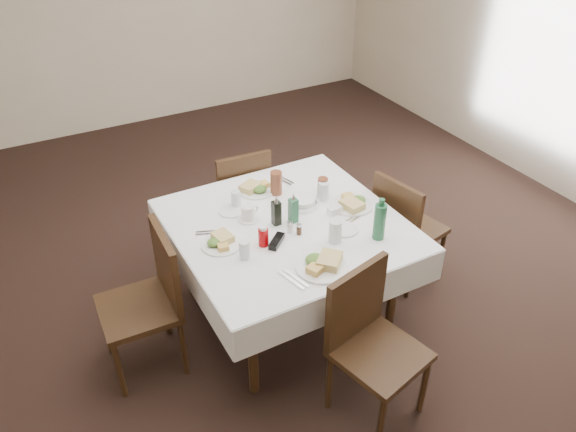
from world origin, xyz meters
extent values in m
plane|color=black|center=(0.00, 0.00, 0.00)|extent=(7.00, 7.00, 0.00)
cylinder|color=black|center=(-0.53, -0.70, 0.36)|extent=(0.06, 0.06, 0.72)
cylinder|color=black|center=(-0.54, 0.31, 0.36)|extent=(0.06, 0.06, 0.72)
cylinder|color=black|center=(0.48, -0.70, 0.36)|extent=(0.06, 0.06, 0.72)
cylinder|color=black|center=(0.47, 0.31, 0.36)|extent=(0.06, 0.06, 0.72)
cube|color=black|center=(-0.03, -0.19, 0.73)|extent=(1.27, 1.27, 0.03)
cube|color=white|center=(-0.03, -0.19, 0.76)|extent=(1.40, 1.40, 0.01)
cube|color=white|center=(-0.03, 0.50, 0.65)|extent=(1.39, 0.02, 0.22)
cube|color=white|center=(-0.03, -0.89, 0.65)|extent=(1.39, 0.02, 0.22)
cube|color=white|center=(0.67, -0.19, 0.65)|extent=(0.02, 1.39, 0.22)
cube|color=white|center=(-0.73, -0.20, 0.65)|extent=(0.02, 1.39, 0.22)
cube|color=black|center=(0.02, 0.74, 0.43)|extent=(0.44, 0.44, 0.04)
cube|color=black|center=(0.01, 0.54, 0.66)|extent=(0.42, 0.06, 0.46)
cylinder|color=black|center=(0.21, 0.91, 0.22)|extent=(0.03, 0.03, 0.43)
cylinder|color=black|center=(0.19, 0.54, 0.22)|extent=(0.03, 0.03, 0.43)
cylinder|color=black|center=(-0.15, 0.93, 0.22)|extent=(0.03, 0.03, 0.43)
cylinder|color=black|center=(-0.17, 0.56, 0.22)|extent=(0.03, 0.03, 0.43)
cube|color=black|center=(0.03, -1.16, 0.45)|extent=(0.53, 0.53, 0.04)
cube|color=black|center=(-0.02, -0.96, 0.69)|extent=(0.44, 0.14, 0.48)
cylinder|color=black|center=(-0.11, -1.39, 0.23)|extent=(0.04, 0.04, 0.45)
cylinder|color=black|center=(-0.20, -1.02, 0.23)|extent=(0.04, 0.04, 0.45)
cylinder|color=black|center=(0.26, -1.30, 0.23)|extent=(0.04, 0.04, 0.45)
cylinder|color=black|center=(0.17, -0.93, 0.23)|extent=(0.04, 0.04, 0.45)
cube|color=black|center=(0.95, -0.26, 0.43)|extent=(0.50, 0.50, 0.04)
cube|color=black|center=(0.76, -0.30, 0.66)|extent=(0.12, 0.42, 0.46)
cylinder|color=black|center=(1.17, -0.41, 0.22)|extent=(0.03, 0.03, 0.43)
cylinder|color=black|center=(0.81, -0.48, 0.22)|extent=(0.03, 0.03, 0.43)
cylinder|color=black|center=(1.09, -0.05, 0.22)|extent=(0.03, 0.03, 0.43)
cylinder|color=black|center=(0.74, -0.12, 0.22)|extent=(0.03, 0.03, 0.43)
cube|color=black|center=(-1.04, -0.18, 0.46)|extent=(0.47, 0.47, 0.04)
cube|color=black|center=(-0.83, -0.19, 0.70)|extent=(0.06, 0.45, 0.49)
cylinder|color=black|center=(-1.22, 0.02, 0.23)|extent=(0.04, 0.04, 0.46)
cylinder|color=black|center=(-0.84, 0.01, 0.23)|extent=(0.04, 0.04, 0.46)
cylinder|color=black|center=(-1.24, -0.37, 0.23)|extent=(0.04, 0.04, 0.46)
cylinder|color=black|center=(-0.85, -0.38, 0.23)|extent=(0.04, 0.04, 0.46)
cylinder|color=white|center=(-0.03, 0.26, 0.77)|extent=(0.26, 0.26, 0.01)
cube|color=tan|center=(-0.07, 0.27, 0.80)|extent=(0.17, 0.16, 0.04)
cube|color=gold|center=(0.02, 0.26, 0.79)|extent=(0.09, 0.08, 0.03)
ellipsoid|color=#3D6C27|center=(-0.02, 0.21, 0.80)|extent=(0.10, 0.09, 0.04)
cylinder|color=white|center=(-0.07, -0.69, 0.77)|extent=(0.30, 0.30, 0.02)
cube|color=tan|center=(-0.02, -0.69, 0.80)|extent=(0.20, 0.20, 0.05)
cube|color=gold|center=(-0.12, -0.71, 0.80)|extent=(0.12, 0.11, 0.04)
ellipsoid|color=#3D6C27|center=(-0.09, -0.64, 0.80)|extent=(0.11, 0.10, 0.05)
cylinder|color=white|center=(0.45, -0.22, 0.77)|extent=(0.28, 0.28, 0.01)
cube|color=tan|center=(0.42, -0.26, 0.80)|extent=(0.14, 0.16, 0.05)
cube|color=gold|center=(0.45, -0.17, 0.79)|extent=(0.09, 0.10, 0.04)
ellipsoid|color=#3D6C27|center=(0.49, -0.23, 0.80)|extent=(0.10, 0.09, 0.05)
cylinder|color=white|center=(-0.49, -0.21, 0.77)|extent=(0.24, 0.24, 0.01)
cube|color=tan|center=(-0.47, -0.18, 0.79)|extent=(0.12, 0.14, 0.04)
cube|color=gold|center=(-0.50, -0.26, 0.79)|extent=(0.08, 0.09, 0.03)
ellipsoid|color=#3D6C27|center=(-0.53, -0.20, 0.79)|extent=(0.09, 0.08, 0.04)
cylinder|color=white|center=(-0.29, 0.10, 0.77)|extent=(0.17, 0.17, 0.01)
cylinder|color=white|center=(0.25, -0.43, 0.77)|extent=(0.17, 0.17, 0.01)
cylinder|color=silver|center=(-0.24, 0.14, 0.82)|extent=(0.06, 0.06, 0.12)
cylinder|color=silver|center=(0.13, -0.50, 0.84)|extent=(0.08, 0.08, 0.15)
cylinder|color=silver|center=(0.32, -0.06, 0.83)|extent=(0.07, 0.07, 0.13)
cylinder|color=silver|center=(-0.42, -0.39, 0.82)|extent=(0.06, 0.06, 0.12)
cylinder|color=brown|center=(0.08, 0.16, 0.85)|extent=(0.08, 0.08, 0.17)
cylinder|color=brown|center=(0.33, -0.03, 0.83)|extent=(0.07, 0.07, 0.14)
cylinder|color=silver|center=(0.15, -0.07, 0.78)|extent=(0.19, 0.19, 0.03)
cylinder|color=white|center=(0.15, -0.07, 0.81)|extent=(0.17, 0.17, 0.04)
cube|color=black|center=(-0.09, -0.17, 0.84)|extent=(0.05, 0.05, 0.16)
cone|color=silver|center=(-0.09, -0.17, 0.95)|extent=(0.03, 0.03, 0.05)
cube|color=#24633E|center=(0.01, -0.20, 0.85)|extent=(0.05, 0.05, 0.17)
cone|color=silver|center=(0.01, -0.20, 0.95)|extent=(0.03, 0.03, 0.05)
cylinder|color=#A00005|center=(-0.27, -0.33, 0.82)|extent=(0.06, 0.06, 0.11)
cylinder|color=white|center=(-0.27, -0.33, 0.89)|extent=(0.05, 0.05, 0.02)
cylinder|color=white|center=(-0.06, -0.29, 0.80)|extent=(0.04, 0.04, 0.07)
cylinder|color=silver|center=(-0.06, -0.29, 0.84)|extent=(0.04, 0.04, 0.01)
cylinder|color=#422B19|center=(-0.02, -0.34, 0.79)|extent=(0.03, 0.03, 0.06)
cylinder|color=silver|center=(-0.02, -0.34, 0.83)|extent=(0.03, 0.03, 0.01)
cylinder|color=white|center=(-0.23, -0.04, 0.77)|extent=(0.14, 0.14, 0.01)
cylinder|color=white|center=(-0.23, -0.04, 0.82)|extent=(0.09, 0.09, 0.09)
cylinder|color=black|center=(-0.23, -0.04, 0.85)|extent=(0.07, 0.07, 0.01)
torus|color=white|center=(-0.18, -0.03, 0.82)|extent=(0.06, 0.03, 0.06)
cube|color=black|center=(-0.19, -0.36, 0.78)|extent=(0.15, 0.14, 0.03)
cylinder|color=#24633E|center=(0.38, -0.60, 0.88)|extent=(0.07, 0.07, 0.24)
cylinder|color=#24633E|center=(0.38, -0.60, 1.02)|extent=(0.03, 0.03, 0.04)
cube|color=white|center=(0.30, -0.24, 0.79)|extent=(0.10, 0.06, 0.05)
cube|color=pink|center=(0.30, -0.24, 0.79)|extent=(0.07, 0.04, 0.02)
cube|color=silver|center=(0.19, 0.29, 0.77)|extent=(0.07, 0.18, 0.01)
cube|color=silver|center=(0.22, 0.30, 0.77)|extent=(0.07, 0.18, 0.01)
cube|color=silver|center=(-0.25, -0.69, 0.77)|extent=(0.07, 0.21, 0.01)
cube|color=silver|center=(-0.28, -0.70, 0.77)|extent=(0.07, 0.21, 0.01)
cube|color=silver|center=(0.38, -0.37, 0.77)|extent=(0.16, 0.06, 0.01)
cube|color=silver|center=(0.37, -0.34, 0.77)|extent=(0.16, 0.06, 0.01)
cube|color=silver|center=(-0.50, -0.05, 0.77)|extent=(0.17, 0.08, 0.01)
cube|color=silver|center=(-0.51, -0.08, 0.77)|extent=(0.17, 0.08, 0.01)
camera|label=1|loc=(-1.43, -2.78, 2.80)|focal=35.00mm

